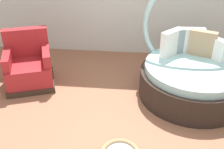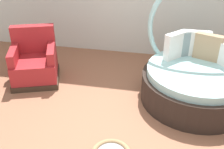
% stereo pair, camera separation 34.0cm
% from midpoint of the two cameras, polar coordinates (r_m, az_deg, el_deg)
% --- Properties ---
extents(ground_plane, '(8.00, 8.00, 0.02)m').
position_cam_midpoint_polar(ground_plane, '(3.98, 2.13, -11.48)').
color(ground_plane, '#936047').
extents(round_daybed, '(1.72, 1.72, 1.92)m').
position_cam_midpoint_polar(round_daybed, '(4.64, 14.35, 0.39)').
color(round_daybed, '#2D231E').
rests_on(round_daybed, ground_plane).
extents(red_armchair, '(1.02, 1.02, 0.94)m').
position_cam_midpoint_polar(red_armchair, '(5.09, -18.66, 1.55)').
color(red_armchair, '#38281E').
rests_on(red_armchair, ground_plane).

